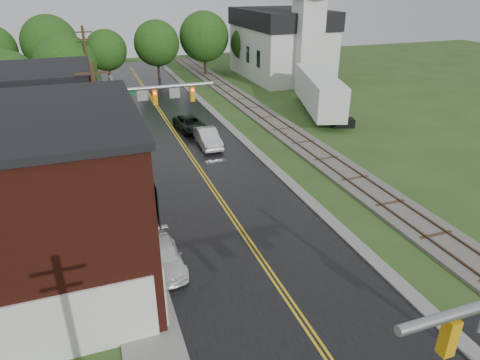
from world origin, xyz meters
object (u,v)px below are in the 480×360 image
traffic_signal_far (145,105)px  sedan_silver (208,138)px  utility_pole_b (101,136)px  suv_dark (190,124)px  utility_pole_c (88,70)px  tree_left_e (67,67)px  tree_left_c (8,85)px  church (284,37)px  semi_trailer (319,91)px  pickup_white (164,256)px

traffic_signal_far → sedan_silver: 7.66m
utility_pole_b → suv_dark: 15.94m
utility_pole_c → tree_left_e: 2.79m
tree_left_c → sedan_silver: (15.84, -9.56, -3.76)m
utility_pole_b → utility_pole_c: bearing=90.0°
utility_pole_c → suv_dark: utility_pole_c is taller
church → tree_left_c: size_ratio=2.61×
utility_pole_c → traffic_signal_far: bearing=-78.9°
utility_pole_b → sedan_silver: bearing=43.5°
sedan_silver → utility_pole_c: bearing=123.9°
utility_pole_b → tree_left_c: (-7.05, 17.90, -0.21)m
semi_trailer → suv_dark: bearing=-175.6°
tree_left_e → traffic_signal_far: bearing=-74.1°
traffic_signal_far → tree_left_c: size_ratio=0.96×
church → utility_pole_c: size_ratio=2.22×
traffic_signal_far → utility_pole_b: 6.01m
tree_left_c → sedan_silver: size_ratio=1.67×
pickup_white → traffic_signal_far: bearing=81.3°
utility_pole_b → pickup_white: size_ratio=2.18×
traffic_signal_far → pickup_white: (-1.33, -12.50, -4.38)m
suv_dark → sedan_silver: 4.64m
traffic_signal_far → tree_left_c: tree_left_c is taller
tree_left_e → tree_left_c: bearing=-129.8°
tree_left_c → sedan_silver: 18.87m
tree_left_e → suv_dark: 15.65m
tree_left_e → pickup_white: 31.93m
semi_trailer → church: bearing=77.0°
utility_pole_b → utility_pole_c: same height
traffic_signal_far → pickup_white: traffic_signal_far is taller
utility_pole_b → sedan_silver: utility_pole_b is taller
church → sedan_silver: size_ratio=4.37×
semi_trailer → traffic_signal_far: bearing=-154.9°
traffic_signal_far → tree_left_c: (-10.38, 12.90, -0.46)m
tree_left_c → pickup_white: size_ratio=1.85×
utility_pole_c → tree_left_e: bearing=137.2°
tree_left_c → semi_trailer: tree_left_c is taller
church → semi_trailer: 18.45m
church → tree_left_c: (-33.85, -13.84, -1.32)m
suv_dark → sedan_silver: size_ratio=1.05×
traffic_signal_far → utility_pole_c: bearing=101.1°
pickup_white → semi_trailer: size_ratio=0.30×
church → traffic_signal_far: church is taller
utility_pole_b → semi_trailer: size_ratio=0.66×
traffic_signal_far → semi_trailer: bearing=25.1°
utility_pole_b → suv_dark: (8.35, 12.96, -4.05)m
traffic_signal_far → pickup_white: 13.31m
utility_pole_c → tree_left_e: size_ratio=1.10×
traffic_signal_far → sedan_silver: (5.46, 3.34, -4.22)m
utility_pole_c → tree_left_c: 8.16m
utility_pole_c → pickup_white: 29.85m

